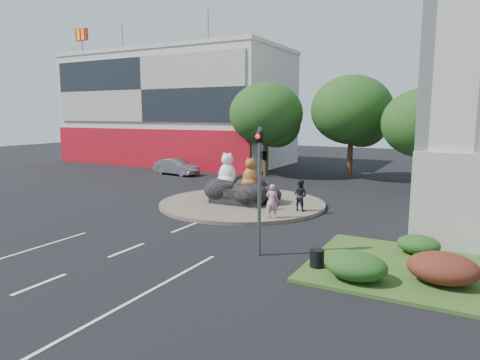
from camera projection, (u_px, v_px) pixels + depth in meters
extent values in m
plane|color=black|center=(127.00, 250.00, 17.34)|extent=(120.00, 120.00, 0.00)
cylinder|color=brown|center=(242.00, 203.00, 26.03)|extent=(10.00, 10.00, 0.20)
cube|color=beige|center=(178.00, 110.00, 49.24)|extent=(25.00, 12.00, 12.00)
cube|color=#AF101D|center=(144.00, 148.00, 44.58)|extent=(25.00, 0.30, 4.00)
cube|color=#B2AD9E|center=(141.00, 89.00, 43.63)|extent=(24.00, 0.15, 6.50)
cube|color=beige|center=(177.00, 54.00, 48.30)|extent=(25.20, 12.20, 0.40)
cylinder|color=#595B60|center=(123.00, 40.00, 51.72)|extent=(0.10, 0.10, 4.00)
cylinder|color=#595B60|center=(208.00, 30.00, 48.23)|extent=(0.10, 0.10, 5.00)
cube|color=#AF101D|center=(82.00, 35.00, 49.38)|extent=(1.80, 0.25, 1.40)
cube|color=#33541C|center=(460.00, 277.00, 14.32)|extent=(10.00, 6.00, 0.12)
cylinder|color=#382314|center=(266.00, 155.00, 38.08)|extent=(0.44, 0.44, 3.74)
ellipsoid|color=#133E15|center=(266.00, 114.00, 37.53)|extent=(6.46, 6.46, 5.49)
sphere|color=#133E15|center=(277.00, 124.00, 37.72)|extent=(4.25, 4.25, 4.25)
sphere|color=#133E15|center=(257.00, 121.00, 37.68)|extent=(3.74, 3.74, 3.74)
cylinder|color=#382314|center=(350.00, 156.00, 36.52)|extent=(0.44, 0.44, 3.96)
ellipsoid|color=#133E15|center=(352.00, 110.00, 35.94)|extent=(6.84, 6.84, 5.81)
sphere|color=#133E15|center=(362.00, 121.00, 36.13)|extent=(4.50, 4.50, 4.50)
sphere|color=#133E15|center=(342.00, 117.00, 36.10)|extent=(3.96, 3.96, 3.96)
cylinder|color=#382314|center=(420.00, 169.00, 30.28)|extent=(0.44, 0.44, 3.30)
ellipsoid|color=#133E15|center=(423.00, 123.00, 29.79)|extent=(5.70, 5.70, 4.84)
sphere|color=#133E15|center=(436.00, 134.00, 29.97)|extent=(3.75, 3.75, 3.75)
sphere|color=#133E15|center=(412.00, 131.00, 29.94)|extent=(3.30, 3.30, 3.30)
ellipsoid|color=#133E15|center=(356.00, 266.00, 13.91)|extent=(2.00, 1.60, 0.90)
ellipsoid|color=#461812|center=(443.00, 268.00, 13.60)|extent=(2.20, 1.76, 0.99)
ellipsoid|color=#133E15|center=(419.00, 245.00, 16.53)|extent=(1.60, 1.28, 0.72)
cylinder|color=#595B60|center=(259.00, 193.00, 16.36)|extent=(0.14, 0.14, 5.00)
imported|color=black|center=(260.00, 148.00, 16.10)|extent=(0.21, 0.26, 1.30)
imported|color=black|center=(264.00, 154.00, 16.04)|extent=(0.26, 1.24, 0.50)
sphere|color=red|center=(258.00, 136.00, 15.88)|extent=(0.18, 0.18, 0.18)
cylinder|color=#595B60|center=(478.00, 52.00, 17.47)|extent=(2.00, 0.12, 0.12)
cube|color=silver|center=(451.00, 56.00, 17.95)|extent=(0.50, 0.22, 0.12)
imported|color=#C98297|center=(272.00, 201.00, 21.87)|extent=(0.72, 0.55, 1.76)
imported|color=black|center=(300.00, 195.00, 23.53)|extent=(0.95, 0.80, 1.73)
imported|color=#95979C|center=(177.00, 167.00, 39.07)|extent=(4.61, 2.09, 1.47)
cylinder|color=black|center=(317.00, 258.00, 15.09)|extent=(0.58, 0.58, 0.63)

